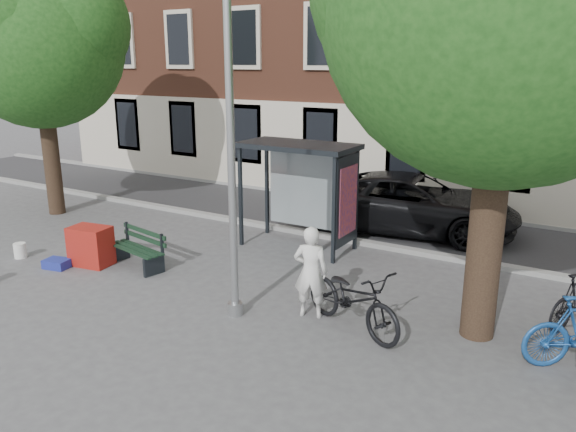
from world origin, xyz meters
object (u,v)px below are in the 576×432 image
at_px(lamppost, 231,166).
at_px(car_dark, 411,203).
at_px(bike_a, 353,298).
at_px(bench, 138,250).
at_px(bus_shelter, 314,173).
at_px(painter, 311,272).
at_px(red_stand, 91,246).

height_order(lamppost, car_dark, lamppost).
bearing_deg(bike_a, car_dark, 32.55).
distance_m(bench, bike_a, 5.50).
height_order(bus_shelter, painter, bus_shelter).
bearing_deg(lamppost, bus_shelter, 98.43).
height_order(bench, car_dark, car_dark).
relative_size(bench, car_dark, 0.30).
height_order(lamppost, red_stand, lamppost).
relative_size(car_dark, red_stand, 6.29).
xyz_separation_m(lamppost, red_stand, (-4.40, 0.44, -2.33)).
height_order(bike_a, red_stand, bike_a).
bearing_deg(bus_shelter, lamppost, -81.57).
height_order(painter, bike_a, painter).
relative_size(bench, bike_a, 0.76).
xyz_separation_m(painter, car_dark, (-0.23, 6.10, -0.07)).
bearing_deg(painter, bike_a, 154.45).
distance_m(bike_a, car_dark, 6.32).
height_order(bench, red_stand, red_stand).
distance_m(lamppost, car_dark, 7.14).
xyz_separation_m(painter, bike_a, (0.89, -0.12, -0.27)).
height_order(car_dark, red_stand, car_dark).
bearing_deg(bus_shelter, bench, -131.03).
relative_size(lamppost, bench, 3.60).
distance_m(bus_shelter, bench, 4.51).
height_order(bus_shelter, red_stand, bus_shelter).
height_order(painter, red_stand, painter).
bearing_deg(lamppost, car_dark, 81.89).
bearing_deg(bike_a, painter, 104.85).
relative_size(bike_a, car_dark, 0.39).
xyz_separation_m(painter, bench, (-4.59, 0.22, -0.47)).
relative_size(bus_shelter, car_dark, 0.50).
bearing_deg(car_dark, bike_a, -177.55).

